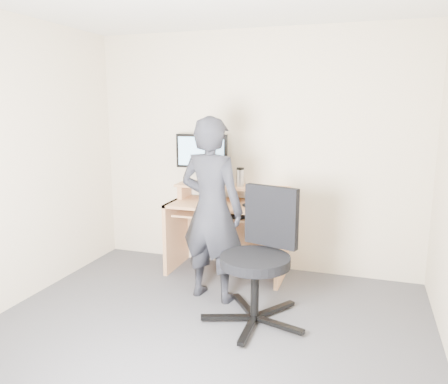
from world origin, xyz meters
The scene contains 13 objects.
ground centered at (0.00, 0.00, 0.00)m, with size 3.50×3.50×0.00m, color #515157.
back_wall centered at (0.00, 1.75, 1.25)m, with size 3.50×0.02×2.50m, color beige.
desk centered at (-0.20, 1.53, 0.55)m, with size 1.20×0.60×0.91m.
monitor centered at (-0.53, 1.59, 1.23)m, with size 0.56×0.16×0.53m.
external_drive centered at (-0.32, 1.63, 1.01)m, with size 0.07×0.13×0.20m, color black.
travel_mug centered at (-0.10, 1.58, 1.00)m, with size 0.08×0.08×0.18m, color #B1B1B6.
smartphone centered at (0.05, 1.59, 0.92)m, with size 0.07×0.13×0.01m, color black.
charger centered at (-0.54, 1.54, 0.93)m, with size 0.04×0.04×0.04m, color black.
headphones centered at (-0.30, 1.65, 0.92)m, with size 0.16×0.16×0.02m, color silver.
keyboard centered at (-0.18, 1.36, 0.67)m, with size 0.46×0.18×0.03m, color black.
mouse centered at (0.03, 1.35, 0.77)m, with size 0.10×0.06×0.04m, color black.
office_chair centered at (0.36, 0.57, 0.58)m, with size 0.85×0.81×1.06m.
person centered at (-0.15, 0.83, 0.83)m, with size 0.60×0.40×1.65m, color black.
Camera 1 is at (1.13, -2.71, 1.74)m, focal length 35.00 mm.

